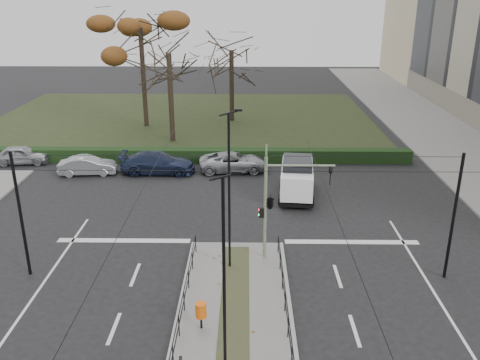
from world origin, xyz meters
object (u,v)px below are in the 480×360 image
(streetlamp_median_near, at_px, (225,278))
(bare_tree_center, at_px, (231,56))
(litter_bin, at_px, (201,311))
(rust_tree, at_px, (140,27))
(bare_tree_near, at_px, (169,60))
(white_van, at_px, (297,177))
(streetlamp_median_far, at_px, (230,191))
(parked_car_third, at_px, (158,163))
(traffic_light, at_px, (272,201))
(parked_car_first, at_px, (21,155))
(parked_car_fourth, at_px, (233,162))
(parked_car_second, at_px, (88,166))

(streetlamp_median_near, xyz_separation_m, bare_tree_center, (-0.83, 35.92, 2.60))
(litter_bin, relative_size, rust_tree, 0.09)
(bare_tree_near, bearing_deg, streetlamp_median_near, -78.59)
(white_van, bearing_deg, streetlamp_median_far, -113.43)
(bare_tree_near, bearing_deg, parked_car_third, -89.63)
(litter_bin, bearing_deg, parked_car_third, 104.47)
(streetlamp_median_near, bearing_deg, parked_car_third, 105.56)
(white_van, bearing_deg, traffic_light, -103.76)
(white_van, bearing_deg, bare_tree_center, 103.40)
(streetlamp_median_near, relative_size, parked_car_first, 1.78)
(streetlamp_median_near, bearing_deg, litter_bin, 113.40)
(white_van, height_order, rust_tree, rust_tree)
(streetlamp_median_near, bearing_deg, streetlamp_median_far, 90.60)
(traffic_light, relative_size, parked_car_first, 1.25)
(traffic_light, height_order, streetlamp_median_near, streetlamp_median_near)
(streetlamp_median_near, xyz_separation_m, parked_car_fourth, (-0.28, 20.96, -3.17))
(bare_tree_center, bearing_deg, rust_tree, -164.63)
(parked_car_first, height_order, rust_tree, rust_tree)
(streetlamp_median_near, relative_size, streetlamp_median_far, 0.97)
(parked_car_fourth, xyz_separation_m, bare_tree_center, (-0.55, 14.96, 5.78))
(streetlamp_median_near, relative_size, parked_car_third, 1.38)
(parked_car_first, bearing_deg, bare_tree_center, -55.47)
(litter_bin, distance_m, streetlamp_median_far, 5.68)
(bare_tree_center, height_order, bare_tree_near, bare_tree_near)
(streetlamp_median_far, distance_m, rust_tree, 28.53)
(streetlamp_median_near, distance_m, white_van, 16.85)
(traffic_light, height_order, rust_tree, rust_tree)
(traffic_light, xyz_separation_m, parked_car_first, (-18.26, 14.38, -2.43))
(streetlamp_median_far, height_order, parked_car_fourth, streetlamp_median_far)
(parked_car_first, relative_size, bare_tree_near, 0.42)
(white_van, bearing_deg, parked_car_fourth, 131.10)
(rust_tree, bearing_deg, parked_car_first, -123.22)
(parked_car_third, relative_size, white_van, 1.08)
(parked_car_fourth, relative_size, bare_tree_center, 0.54)
(parked_car_first, xyz_separation_m, parked_car_second, (5.73, -2.31, -0.04))
(streetlamp_median_near, height_order, white_van, streetlamp_median_near)
(white_van, xyz_separation_m, bare_tree_center, (-4.70, 19.72, 5.17))
(litter_bin, relative_size, bare_tree_center, 0.12)
(parked_car_second, xyz_separation_m, rust_tree, (1.65, 13.58, 8.54))
(litter_bin, bearing_deg, streetlamp_median_far, 78.40)
(streetlamp_median_near, relative_size, bare_tree_near, 0.74)
(parked_car_second, relative_size, bare_tree_center, 0.44)
(parked_car_fourth, bearing_deg, white_van, -143.38)
(parked_car_third, bearing_deg, parked_car_fourth, -85.11)
(parked_car_second, bearing_deg, white_van, -111.74)
(white_van, relative_size, bare_tree_near, 0.50)
(parked_car_second, distance_m, rust_tree, 16.13)
(white_van, distance_m, bare_tree_center, 20.92)
(litter_bin, height_order, parked_car_third, parked_car_third)
(rust_tree, distance_m, bare_tree_near, 6.51)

